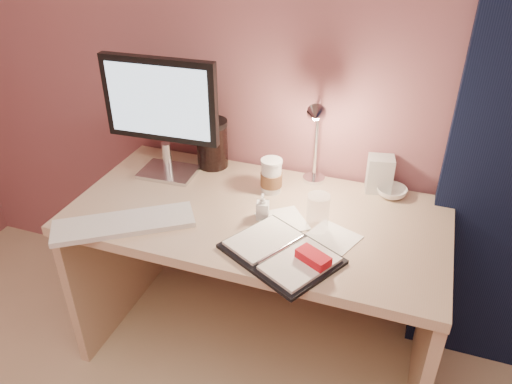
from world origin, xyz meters
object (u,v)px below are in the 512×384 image
(clear_cup, at_px, (318,213))
(bowl, at_px, (392,192))
(desk_lamp, at_px, (307,136))
(dark_jar, at_px, (212,146))
(monitor, at_px, (162,107))
(coffee_cup, at_px, (271,177))
(planner, at_px, (284,253))
(product_box, at_px, (380,174))
(lotion_bottle, at_px, (263,206))
(desk, at_px, (263,248))
(keyboard, at_px, (124,224))

(clear_cup, xyz_separation_m, bowl, (0.22, 0.31, -0.05))
(bowl, distance_m, desk_lamp, 0.41)
(dark_jar, bearing_deg, clear_cup, -30.13)
(monitor, xyz_separation_m, desk_lamp, (0.58, 0.06, -0.06))
(coffee_cup, bearing_deg, bowl, 14.93)
(bowl, bearing_deg, coffee_cup, -165.07)
(coffee_cup, xyz_separation_m, bowl, (0.46, 0.12, -0.05))
(monitor, bearing_deg, bowl, 5.79)
(planner, relative_size, product_box, 2.95)
(planner, relative_size, desk_lamp, 1.13)
(bowl, bearing_deg, lotion_bottle, -143.88)
(planner, bearing_deg, coffee_cup, 142.05)
(desk, relative_size, keyboard, 2.82)
(clear_cup, distance_m, bowl, 0.39)
(keyboard, relative_size, clear_cup, 3.59)
(desk, xyz_separation_m, monitor, (-0.45, 0.07, 0.53))
(bowl, xyz_separation_m, lotion_bottle, (-0.43, -0.31, 0.03))
(keyboard, relative_size, bowl, 4.22)
(coffee_cup, relative_size, lotion_bottle, 1.41)
(planner, height_order, clear_cup, clear_cup)
(lotion_bottle, bearing_deg, planner, -54.04)
(desk, height_order, keyboard, keyboard)
(clear_cup, xyz_separation_m, dark_jar, (-0.54, 0.31, 0.02))
(coffee_cup, bearing_deg, desk, -91.39)
(clear_cup, xyz_separation_m, product_box, (0.17, 0.34, 0.01))
(product_box, bearing_deg, clear_cup, -127.80)
(monitor, relative_size, planner, 1.14)
(keyboard, xyz_separation_m, lotion_bottle, (0.45, 0.22, 0.04))
(monitor, relative_size, clear_cup, 3.63)
(planner, distance_m, product_box, 0.58)
(clear_cup, height_order, dark_jar, dark_jar)
(bowl, relative_size, product_box, 0.79)
(planner, xyz_separation_m, clear_cup, (0.07, 0.19, 0.06))
(planner, bearing_deg, product_box, 94.51)
(coffee_cup, distance_m, product_box, 0.43)
(keyboard, height_order, planner, planner)
(desk, bearing_deg, planner, -59.94)
(planner, xyz_separation_m, desk_lamp, (-0.04, 0.43, 0.23))
(keyboard, height_order, product_box, product_box)
(lotion_bottle, bearing_deg, keyboard, -154.50)
(monitor, bearing_deg, dark_jar, 39.91)
(product_box, bearing_deg, lotion_bottle, -149.18)
(monitor, relative_size, keyboard, 1.01)
(coffee_cup, bearing_deg, clear_cup, -39.41)
(desk, bearing_deg, clear_cup, -23.70)
(product_box, bearing_deg, dark_jar, 170.62)
(keyboard, distance_m, clear_cup, 0.69)
(lotion_bottle, bearing_deg, coffee_cup, 98.71)
(planner, bearing_deg, desk_lamp, 124.09)
(dark_jar, distance_m, desk_lamp, 0.46)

